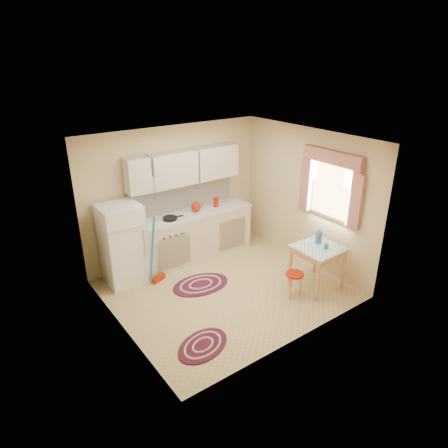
{
  "coord_description": "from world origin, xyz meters",
  "views": [
    {
      "loc": [
        -3.39,
        -4.61,
        3.68
      ],
      "look_at": [
        0.15,
        0.25,
        1.07
      ],
      "focal_mm": 32.0,
      "sensor_mm": 36.0,
      "label": 1
    }
  ],
  "objects": [
    {
      "name": "rug_center",
      "position": [
        -0.27,
        0.35,
        0.01
      ],
      "size": [
        1.06,
        0.75,
        0.02
      ],
      "primitive_type": null,
      "rotation": [
        0.0,
        0.0,
        -0.08
      ],
      "color": "maroon",
      "rests_on": "ground"
    },
    {
      "name": "room_shell",
      "position": [
        0.16,
        0.24,
        1.6
      ],
      "size": [
        3.64,
        3.6,
        2.52
      ],
      "color": "tan",
      "rests_on": "ground"
    },
    {
      "name": "frying_pan",
      "position": [
        -0.31,
        1.25,
        0.94
      ],
      "size": [
        0.27,
        0.27,
        0.05
      ],
      "primitive_type": "cylinder",
      "rotation": [
        0.0,
        0.0,
        -0.08
      ],
      "color": "black",
      "rests_on": "countertop"
    },
    {
      "name": "coffee_pot",
      "position": [
        1.43,
        -0.68,
        0.86
      ],
      "size": [
        0.17,
        0.16,
        0.28
      ],
      "primitive_type": null,
      "rotation": [
        0.0,
        0.0,
        0.4
      ],
      "color": "teal",
      "rests_on": "table"
    },
    {
      "name": "base_cabinets",
      "position": [
        0.22,
        1.3,
        0.44
      ],
      "size": [
        2.25,
        0.6,
        0.88
      ],
      "primitive_type": "cube",
      "color": "beige",
      "rests_on": "ground"
    },
    {
      "name": "red_kettle",
      "position": [
        0.27,
        1.3,
        1.02
      ],
      "size": [
        0.25,
        0.24,
        0.2
      ],
      "primitive_type": null,
      "rotation": [
        0.0,
        0.0,
        -0.38
      ],
      "color": "#9C1F05",
      "rests_on": "countertop"
    },
    {
      "name": "stool",
      "position": [
        0.78,
        -0.81,
        0.21
      ],
      "size": [
        0.38,
        0.38,
        0.42
      ],
      "primitive_type": "cylinder",
      "rotation": [
        0.0,
        0.0,
        -0.41
      ],
      "color": "#9C1F05",
      "rests_on": "ground"
    },
    {
      "name": "fridge",
      "position": [
        -1.24,
        1.25,
        0.7
      ],
      "size": [
        0.65,
        0.6,
        1.4
      ],
      "primitive_type": "cube",
      "color": "white",
      "rests_on": "ground"
    },
    {
      "name": "red_canister",
      "position": [
        0.72,
        1.3,
        1.0
      ],
      "size": [
        0.12,
        0.12,
        0.16
      ],
      "primitive_type": "cylinder",
      "rotation": [
        0.0,
        0.0,
        0.26
      ],
      "color": "#9C1F05",
      "rests_on": "countertop"
    },
    {
      "name": "mug",
      "position": [
        1.36,
        -0.9,
        0.77
      ],
      "size": [
        0.09,
        0.09,
        0.1
      ],
      "primitive_type": "cylinder",
      "rotation": [
        0.0,
        0.0,
        -0.18
      ],
      "color": "teal",
      "rests_on": "table"
    },
    {
      "name": "rug_left",
      "position": [
        -1.09,
        -0.96,
        0.01
      ],
      "size": [
        0.96,
        0.78,
        0.02
      ],
      "primitive_type": null,
      "rotation": [
        0.0,
        0.0,
        0.32
      ],
      "color": "maroon",
      "rests_on": "ground"
    },
    {
      "name": "table",
      "position": [
        1.3,
        -0.8,
        0.36
      ],
      "size": [
        0.72,
        0.72,
        0.72
      ],
      "primitive_type": "cube",
      "color": "#E4A872",
      "rests_on": "ground"
    },
    {
      "name": "countertop",
      "position": [
        0.22,
        1.3,
        0.9
      ],
      "size": [
        2.27,
        0.62,
        0.04
      ],
      "primitive_type": "cube",
      "color": "silver",
      "rests_on": "base_cabinets"
    },
    {
      "name": "broom",
      "position": [
        -0.79,
        0.9,
        0.6
      ],
      "size": [
        0.3,
        0.2,
        1.2
      ],
      "primitive_type": null,
      "rotation": [
        0.0,
        0.0,
        0.32
      ],
      "color": "blue",
      "rests_on": "ground"
    }
  ]
}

